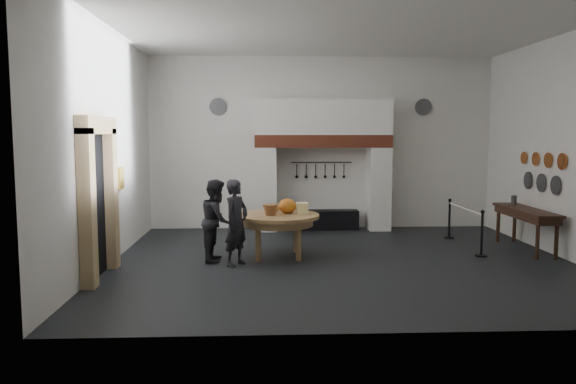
{
  "coord_description": "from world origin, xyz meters",
  "views": [
    {
      "loc": [
        -1.56,
        -10.79,
        2.52
      ],
      "look_at": [
        -1.05,
        0.29,
        1.35
      ],
      "focal_mm": 35.0,
      "sensor_mm": 36.0,
      "label": 1
    }
  ],
  "objects_px": {
    "work_table": "(278,216)",
    "visitor_far": "(217,220)",
    "visitor_near": "(236,223)",
    "side_table": "(526,210)",
    "iron_range": "(322,220)",
    "barrier_post_far": "(449,220)",
    "barrier_post_near": "(482,235)"
  },
  "relations": [
    {
      "from": "visitor_far",
      "to": "barrier_post_near",
      "type": "bearing_deg",
      "value": -85.74
    },
    {
      "from": "work_table",
      "to": "visitor_far",
      "type": "relative_size",
      "value": 1.05
    },
    {
      "from": "iron_range",
      "to": "visitor_near",
      "type": "height_order",
      "value": "visitor_near"
    },
    {
      "from": "barrier_post_far",
      "to": "side_table",
      "type": "bearing_deg",
      "value": -50.56
    },
    {
      "from": "iron_range",
      "to": "visitor_near",
      "type": "relative_size",
      "value": 1.15
    },
    {
      "from": "visitor_near",
      "to": "barrier_post_far",
      "type": "bearing_deg",
      "value": -28.74
    },
    {
      "from": "iron_range",
      "to": "visitor_far",
      "type": "bearing_deg",
      "value": -124.72
    },
    {
      "from": "side_table",
      "to": "barrier_post_near",
      "type": "xyz_separation_m",
      "value": [
        -1.18,
        -0.57,
        -0.42
      ]
    },
    {
      "from": "side_table",
      "to": "barrier_post_near",
      "type": "height_order",
      "value": "same"
    },
    {
      "from": "work_table",
      "to": "visitor_far",
      "type": "xyz_separation_m",
      "value": [
        -1.21,
        -0.31,
        -0.03
      ]
    },
    {
      "from": "work_table",
      "to": "barrier_post_near",
      "type": "distance_m",
      "value": 4.19
    },
    {
      "from": "side_table",
      "to": "visitor_far",
      "type": "bearing_deg",
      "value": -173.77
    },
    {
      "from": "visitor_near",
      "to": "barrier_post_near",
      "type": "distance_m",
      "value": 5.02
    },
    {
      "from": "visitor_near",
      "to": "visitor_far",
      "type": "height_order",
      "value": "visitor_near"
    },
    {
      "from": "barrier_post_near",
      "to": "work_table",
      "type": "bearing_deg",
      "value": 177.74
    },
    {
      "from": "iron_range",
      "to": "side_table",
      "type": "bearing_deg",
      "value": -34.61
    },
    {
      "from": "barrier_post_near",
      "to": "side_table",
      "type": "bearing_deg",
      "value": 25.83
    },
    {
      "from": "iron_range",
      "to": "side_table",
      "type": "distance_m",
      "value": 5.02
    },
    {
      "from": "visitor_near",
      "to": "visitor_far",
      "type": "distance_m",
      "value": 0.57
    },
    {
      "from": "barrier_post_far",
      "to": "iron_range",
      "type": "bearing_deg",
      "value": 154.43
    },
    {
      "from": "visitor_near",
      "to": "side_table",
      "type": "xyz_separation_m",
      "value": [
        6.16,
        1.12,
        0.05
      ]
    },
    {
      "from": "iron_range",
      "to": "work_table",
      "type": "bearing_deg",
      "value": -111.1
    },
    {
      "from": "barrier_post_far",
      "to": "work_table",
      "type": "bearing_deg",
      "value": -156.25
    },
    {
      "from": "barrier_post_near",
      "to": "barrier_post_far",
      "type": "distance_m",
      "value": 2.0
    },
    {
      "from": "iron_range",
      "to": "side_table",
      "type": "xyz_separation_m",
      "value": [
        4.1,
        -2.83,
        0.62
      ]
    },
    {
      "from": "side_table",
      "to": "barrier_post_far",
      "type": "height_order",
      "value": "same"
    },
    {
      "from": "iron_range",
      "to": "visitor_far",
      "type": "xyz_separation_m",
      "value": [
        -2.46,
        -3.54,
        0.56
      ]
    },
    {
      "from": "work_table",
      "to": "visitor_near",
      "type": "height_order",
      "value": "visitor_near"
    },
    {
      "from": "visitor_near",
      "to": "barrier_post_near",
      "type": "height_order",
      "value": "visitor_near"
    },
    {
      "from": "visitor_far",
      "to": "side_table",
      "type": "relative_size",
      "value": 0.73
    },
    {
      "from": "work_table",
      "to": "barrier_post_far",
      "type": "xyz_separation_m",
      "value": [
        4.17,
        1.84,
        -0.39
      ]
    },
    {
      "from": "iron_range",
      "to": "visitor_far",
      "type": "distance_m",
      "value": 4.35
    }
  ]
}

